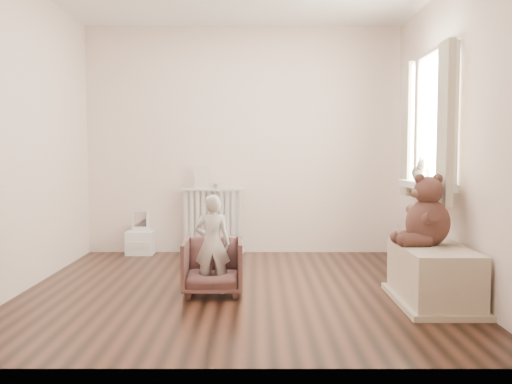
{
  "coord_description": "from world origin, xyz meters",
  "views": [
    {
      "loc": [
        0.16,
        -4.8,
        1.17
      ],
      "look_at": [
        0.15,
        0.45,
        0.8
      ],
      "focal_mm": 40.0,
      "sensor_mm": 36.0,
      "label": 1
    }
  ],
  "objects_px": {
    "radiator": "(212,220)",
    "teddy_bear": "(428,216)",
    "toy_vanity": "(140,231)",
    "child": "(212,244)",
    "plush_cat": "(421,170)",
    "toy_bench": "(433,278)",
    "armchair": "(213,266)"
  },
  "relations": [
    {
      "from": "child",
      "to": "toy_bench",
      "type": "bearing_deg",
      "value": 169.88
    },
    {
      "from": "toy_bench",
      "to": "plush_cat",
      "type": "relative_size",
      "value": 3.69
    },
    {
      "from": "toy_vanity",
      "to": "plush_cat",
      "type": "distance_m",
      "value": 3.18
    },
    {
      "from": "armchair",
      "to": "child",
      "type": "xyz_separation_m",
      "value": [
        0.0,
        -0.05,
        0.19
      ]
    },
    {
      "from": "toy_vanity",
      "to": "plush_cat",
      "type": "bearing_deg",
      "value": -23.43
    },
    {
      "from": "armchair",
      "to": "child",
      "type": "distance_m",
      "value": 0.2
    },
    {
      "from": "radiator",
      "to": "teddy_bear",
      "type": "relative_size",
      "value": 1.38
    },
    {
      "from": "radiator",
      "to": "teddy_bear",
      "type": "height_order",
      "value": "teddy_bear"
    },
    {
      "from": "radiator",
      "to": "armchair",
      "type": "bearing_deg",
      "value": -85.48
    },
    {
      "from": "child",
      "to": "armchair",
      "type": "bearing_deg",
      "value": -91.78
    },
    {
      "from": "plush_cat",
      "to": "toy_vanity",
      "type": "bearing_deg",
      "value": 170.58
    },
    {
      "from": "toy_vanity",
      "to": "teddy_bear",
      "type": "height_order",
      "value": "teddy_bear"
    },
    {
      "from": "radiator",
      "to": "child",
      "type": "distance_m",
      "value": 1.9
    },
    {
      "from": "toy_bench",
      "to": "teddy_bear",
      "type": "relative_size",
      "value": 1.72
    },
    {
      "from": "child",
      "to": "plush_cat",
      "type": "relative_size",
      "value": 3.16
    },
    {
      "from": "radiator",
      "to": "teddy_bear",
      "type": "xyz_separation_m",
      "value": [
        1.85,
        -2.05,
        0.28
      ]
    },
    {
      "from": "toy_vanity",
      "to": "armchair",
      "type": "relative_size",
      "value": 0.97
    },
    {
      "from": "teddy_bear",
      "to": "armchair",
      "type": "bearing_deg",
      "value": 169.42
    },
    {
      "from": "plush_cat",
      "to": "toy_bench",
      "type": "bearing_deg",
      "value": -84.99
    },
    {
      "from": "child",
      "to": "teddy_bear",
      "type": "bearing_deg",
      "value": 172.73
    },
    {
      "from": "toy_vanity",
      "to": "teddy_bear",
      "type": "distance_m",
      "value": 3.37
    },
    {
      "from": "armchair",
      "to": "teddy_bear",
      "type": "xyz_separation_m",
      "value": [
        1.7,
        -0.21,
        0.44
      ]
    },
    {
      "from": "toy_bench",
      "to": "armchair",
      "type": "bearing_deg",
      "value": 170.04
    },
    {
      "from": "armchair",
      "to": "teddy_bear",
      "type": "bearing_deg",
      "value": -8.93
    },
    {
      "from": "radiator",
      "to": "teddy_bear",
      "type": "bearing_deg",
      "value": -48.05
    },
    {
      "from": "toy_bench",
      "to": "teddy_bear",
      "type": "xyz_separation_m",
      "value": [
        -0.02,
        0.09,
        0.47
      ]
    },
    {
      "from": "toy_vanity",
      "to": "teddy_bear",
      "type": "relative_size",
      "value": 0.89
    },
    {
      "from": "radiator",
      "to": "plush_cat",
      "type": "bearing_deg",
      "value": -32.05
    },
    {
      "from": "toy_vanity",
      "to": "plush_cat",
      "type": "xyz_separation_m",
      "value": [
        2.84,
        -1.23,
        0.72
      ]
    },
    {
      "from": "radiator",
      "to": "toy_bench",
      "type": "relative_size",
      "value": 0.8
    },
    {
      "from": "toy_vanity",
      "to": "child",
      "type": "height_order",
      "value": "child"
    },
    {
      "from": "radiator",
      "to": "teddy_bear",
      "type": "distance_m",
      "value": 2.78
    }
  ]
}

